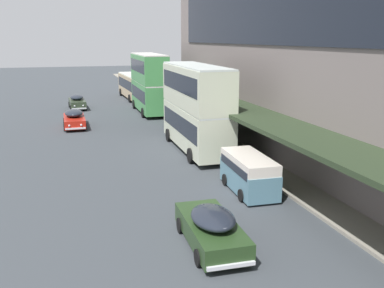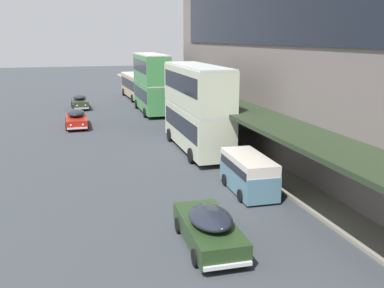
# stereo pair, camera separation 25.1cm
# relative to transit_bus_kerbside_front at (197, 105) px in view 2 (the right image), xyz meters

# --- Properties ---
(transit_bus_kerbside_front) EXTENTS (2.80, 9.80, 6.09)m
(transit_bus_kerbside_front) POSITION_rel_transit_bus_kerbside_front_xyz_m (0.00, 0.00, 0.00)
(transit_bus_kerbside_front) COLOR beige
(transit_bus_kerbside_front) RESTS_ON ground
(transit_bus_kerbside_rear) EXTENTS (2.97, 10.56, 3.19)m
(transit_bus_kerbside_rear) POSITION_rel_transit_bus_kerbside_front_xyz_m (0.13, 28.17, -1.45)
(transit_bus_kerbside_rear) COLOR tan
(transit_bus_kerbside_rear) RESTS_ON ground
(transit_bus_kerbside_far) EXTENTS (2.77, 9.29, 6.26)m
(transit_bus_kerbside_far) POSITION_rel_transit_bus_kerbside_front_xyz_m (-0.04, 16.81, 0.09)
(transit_bus_kerbside_far) COLOR #47934F
(transit_bus_kerbside_far) RESTS_ON ground
(sedan_lead_near) EXTENTS (2.08, 4.79, 1.57)m
(sedan_lead_near) POSITION_rel_transit_bus_kerbside_front_xyz_m (-3.73, -14.14, -2.51)
(sedan_lead_near) COLOR #243C1D
(sedan_lead_near) RESTS_ON ground
(sedan_second_near) EXTENTS (1.95, 4.97, 1.58)m
(sedan_second_near) POSITION_rel_transit_bus_kerbside_front_xyz_m (-8.13, 11.08, -2.51)
(sedan_second_near) COLOR #B11F13
(sedan_second_near) RESTS_ON ground
(sedan_far_back) EXTENTS (1.94, 4.77, 1.58)m
(sedan_far_back) POSITION_rel_transit_bus_kerbside_front_xyz_m (-7.49, 21.76, -2.51)
(sedan_far_back) COLOR #2D3927
(sedan_far_back) RESTS_ON ground
(vw_van) EXTENTS (2.03, 4.61, 1.96)m
(vw_van) POSITION_rel_transit_bus_kerbside_front_xyz_m (0.16, -8.85, -2.19)
(vw_van) COLOR slate
(vw_van) RESTS_ON ground
(fire_hydrant) EXTENTS (0.20, 0.40, 0.70)m
(fire_hydrant) POSITION_rel_transit_bus_kerbside_front_xyz_m (2.65, -4.68, -2.80)
(fire_hydrant) COLOR red
(fire_hydrant) RESTS_ON sidewalk_kerb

